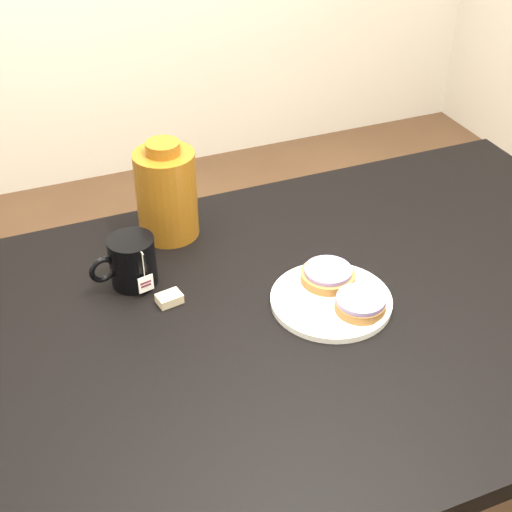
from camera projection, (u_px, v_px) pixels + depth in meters
name	position (u px, v px, depth m)	size (l,w,h in m)	color
table	(322.00, 338.00, 1.36)	(1.40, 0.90, 0.75)	black
plate	(331.00, 299.00, 1.31)	(0.22, 0.22, 0.02)	white
bagel_back	(328.00, 275.00, 1.34)	(0.11, 0.11, 0.03)	brown
bagel_front	(360.00, 304.00, 1.27)	(0.10, 0.10, 0.03)	brown
mug	(132.00, 261.00, 1.34)	(0.14, 0.10, 0.10)	black
teabag_pouch	(169.00, 299.00, 1.31)	(0.04, 0.03, 0.02)	#C6B793
bagel_package	(167.00, 193.00, 1.45)	(0.16, 0.16, 0.21)	#5E330C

